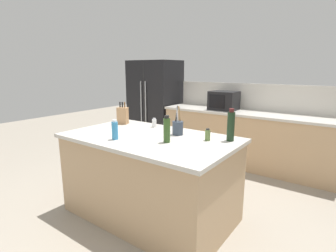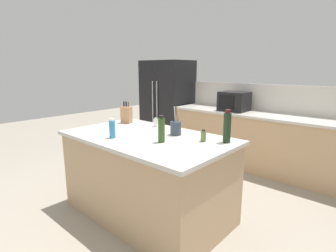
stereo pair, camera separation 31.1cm
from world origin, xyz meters
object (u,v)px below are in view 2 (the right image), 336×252
object	(u,v)px
wine_bottle	(227,127)
olive_oil_bottle	(161,130)
utensil_crock	(176,128)
salt_shaker	(156,123)
knife_block	(126,115)
dish_soap_bottle	(112,129)
microwave	(234,101)
refrigerator	(167,104)
spice_jar_paprika	(178,128)
spice_jar_oregano	(203,136)

from	to	relation	value
wine_bottle	olive_oil_bottle	xyz separation A→B (m)	(-0.49, -0.42, -0.03)
utensil_crock	salt_shaker	world-z (taller)	utensil_crock
knife_block	dish_soap_bottle	xyz separation A→B (m)	(0.50, -0.60, -0.02)
microwave	wine_bottle	xyz separation A→B (m)	(0.91, -1.85, -0.01)
refrigerator	spice_jar_paprika	world-z (taller)	refrigerator
utensil_crock	salt_shaker	size ratio (longest dim) A/B	2.77
refrigerator	spice_jar_oregano	bearing A→B (deg)	-41.18
knife_block	salt_shaker	world-z (taller)	knife_block
knife_block	salt_shaker	distance (m)	0.48
refrigerator	wine_bottle	bearing A→B (deg)	-37.16
knife_block	wine_bottle	distance (m)	1.49
refrigerator	salt_shaker	bearing A→B (deg)	-51.40
utensil_crock	spice_jar_paprika	world-z (taller)	utensil_crock
wine_bottle	spice_jar_paprika	bearing A→B (deg)	178.72
spice_jar_oregano	dish_soap_bottle	distance (m)	0.95
salt_shaker	spice_jar_oregano	distance (m)	0.84
wine_bottle	spice_jar_paprika	distance (m)	0.65
knife_block	spice_jar_paprika	bearing A→B (deg)	-18.18
refrigerator	wine_bottle	distance (m)	3.16
utensil_crock	spice_jar_oregano	xyz separation A→B (m)	(0.38, -0.02, -0.02)
wine_bottle	olive_oil_bottle	distance (m)	0.65
knife_block	refrigerator	bearing A→B (deg)	94.97
microwave	knife_block	size ratio (longest dim) A/B	1.60
spice_jar_oregano	utensil_crock	bearing A→B (deg)	177.17
wine_bottle	dish_soap_bottle	size ratio (longest dim) A/B	1.60
microwave	salt_shaker	xyz separation A→B (m)	(-0.11, -1.82, -0.11)
utensil_crock	dish_soap_bottle	bearing A→B (deg)	-127.53
refrigerator	spice_jar_paprika	distance (m)	2.66
dish_soap_bottle	olive_oil_bottle	world-z (taller)	olive_oil_bottle
salt_shaker	spice_jar_oregano	size ratio (longest dim) A/B	0.93
refrigerator	knife_block	distance (m)	2.22
utensil_crock	refrigerator	bearing A→B (deg)	133.98
spice_jar_oregano	dish_soap_bottle	bearing A→B (deg)	-146.68
knife_block	spice_jar_paprika	size ratio (longest dim) A/B	2.70
spice_jar_oregano	dish_soap_bottle	size ratio (longest dim) A/B	0.60
wine_bottle	salt_shaker	bearing A→B (deg)	178.11
salt_shaker	utensil_crock	bearing A→B (deg)	-17.49
dish_soap_bottle	olive_oil_bottle	size ratio (longest dim) A/B	0.76
dish_soap_bottle	salt_shaker	bearing A→B (deg)	92.66
utensil_crock	spice_jar_oregano	size ratio (longest dim) A/B	2.58
refrigerator	salt_shaker	size ratio (longest dim) A/B	15.75
salt_shaker	microwave	bearing A→B (deg)	86.62
utensil_crock	olive_oil_bottle	world-z (taller)	utensil_crock
wine_bottle	dish_soap_bottle	bearing A→B (deg)	-146.65
microwave	utensil_crock	world-z (taller)	microwave
refrigerator	knife_block	world-z (taller)	refrigerator
microwave	dish_soap_bottle	bearing A→B (deg)	-91.73
microwave	spice_jar_paprika	xyz separation A→B (m)	(0.27, -1.84, -0.11)
refrigerator	spice_jar_paprika	size ratio (longest dim) A/B	16.92
knife_block	dish_soap_bottle	world-z (taller)	knife_block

